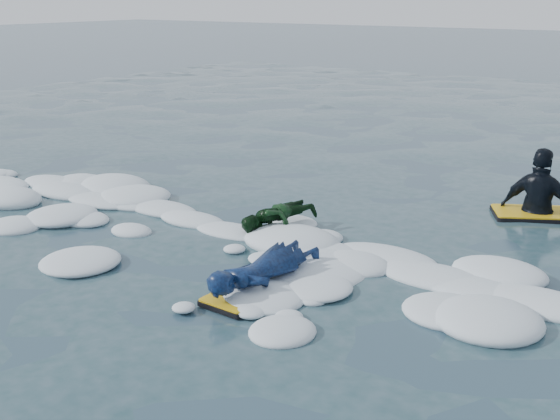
# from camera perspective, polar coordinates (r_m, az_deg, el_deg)

# --- Properties ---
(ground) EXTENTS (120.00, 120.00, 0.00)m
(ground) POSITION_cam_1_polar(r_m,az_deg,el_deg) (8.13, -10.15, -4.79)
(ground) COLOR #182D39
(ground) RESTS_ON ground
(foam_band) EXTENTS (12.00, 3.10, 0.30)m
(foam_band) POSITION_cam_1_polar(r_m,az_deg,el_deg) (8.84, -5.53, -2.76)
(foam_band) COLOR white
(foam_band) RESTS_ON ground
(prone_woman_unit) EXTENTS (0.69, 1.58, 0.40)m
(prone_woman_unit) POSITION_cam_1_polar(r_m,az_deg,el_deg) (7.40, -1.47, -5.04)
(prone_woman_unit) COLOR black
(prone_woman_unit) RESTS_ON ground
(prone_child_unit) EXTENTS (0.85, 1.19, 0.41)m
(prone_child_unit) POSITION_cam_1_polar(r_m,az_deg,el_deg) (9.05, -0.15, -0.82)
(prone_child_unit) COLOR black
(prone_child_unit) RESTS_ON ground
(waiting_rider_unit) EXTENTS (1.40, 1.17, 1.84)m
(waiting_rider_unit) POSITION_cam_1_polar(r_m,az_deg,el_deg) (10.46, 20.26, -0.22)
(waiting_rider_unit) COLOR black
(waiting_rider_unit) RESTS_ON ground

